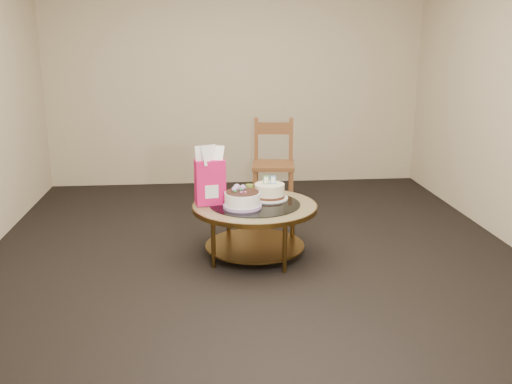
{
  "coord_description": "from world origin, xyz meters",
  "views": [
    {
      "loc": [
        -0.41,
        -4.42,
        1.78
      ],
      "look_at": [
        0.01,
        0.02,
        0.55
      ],
      "focal_mm": 40.0,
      "sensor_mm": 36.0,
      "label": 1
    }
  ],
  "objects": [
    {
      "name": "dining_chair",
      "position": [
        0.33,
        1.4,
        0.48
      ],
      "size": [
        0.49,
        0.49,
        0.94
      ],
      "rotation": [
        0.0,
        0.0,
        -0.13
      ],
      "color": "brown",
      "rests_on": "ground"
    },
    {
      "name": "decorated_cake",
      "position": [
        -0.11,
        -0.09,
        0.52
      ],
      "size": [
        0.31,
        0.31,
        0.18
      ],
      "rotation": [
        0.0,
        0.0,
        -0.41
      ],
      "color": "#AE8CC6",
      "rests_on": "coffee_table"
    },
    {
      "name": "pillar_candle",
      "position": [
        -0.02,
        0.29,
        0.49
      ],
      "size": [
        0.13,
        0.13,
        0.1
      ],
      "rotation": [
        0.0,
        0.0,
        -0.3
      ],
      "color": "#C5B851",
      "rests_on": "coffee_table"
    },
    {
      "name": "coffee_table",
      "position": [
        0.0,
        -0.0,
        0.38
      ],
      "size": [
        1.02,
        1.02,
        0.46
      ],
      "color": "brown",
      "rests_on": "ground"
    },
    {
      "name": "cream_cake",
      "position": [
        0.14,
        0.14,
        0.52
      ],
      "size": [
        0.31,
        0.31,
        0.2
      ],
      "rotation": [
        0.0,
        0.0,
        -0.02
      ],
      "color": "white",
      "rests_on": "coffee_table"
    },
    {
      "name": "room_walls",
      "position": [
        0.0,
        0.0,
        1.54
      ],
      "size": [
        4.52,
        5.02,
        2.61
      ],
      "color": "#C1B292",
      "rests_on": "ground"
    },
    {
      "name": "ground",
      "position": [
        0.0,
        0.0,
        0.0
      ],
      "size": [
        5.0,
        5.0,
        0.0
      ],
      "primitive_type": "plane",
      "color": "black",
      "rests_on": "ground"
    },
    {
      "name": "gift_bag",
      "position": [
        -0.36,
        0.03,
        0.69
      ],
      "size": [
        0.26,
        0.2,
        0.47
      ],
      "rotation": [
        0.0,
        0.0,
        0.18
      ],
      "color": "#D8145B",
      "rests_on": "coffee_table"
    }
  ]
}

